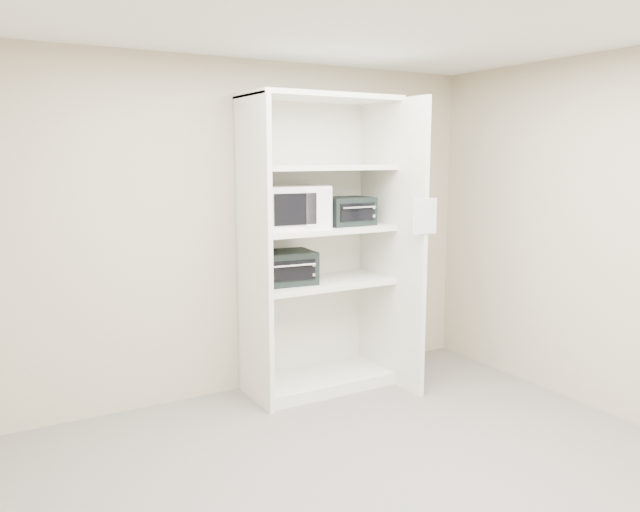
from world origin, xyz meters
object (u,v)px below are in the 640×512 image
shelving_unit (325,255)px  toaster_oven_upper (347,211)px  toaster_oven_lower (284,268)px  microwave (289,207)px

shelving_unit → toaster_oven_upper: shelving_unit is taller
toaster_oven_upper → toaster_oven_lower: toaster_oven_upper is taller
microwave → toaster_oven_lower: bearing=174.9°
shelving_unit → toaster_oven_lower: bearing=174.6°
toaster_oven_upper → toaster_oven_lower: bearing=173.6°
shelving_unit → toaster_oven_upper: 0.41m
microwave → toaster_oven_lower: (-0.04, 0.01, -0.49)m
shelving_unit → toaster_oven_lower: shelving_unit is taller
toaster_oven_lower → toaster_oven_upper: bearing=0.9°
microwave → toaster_oven_upper: size_ratio=1.39×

